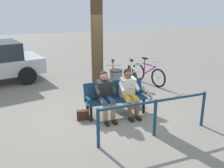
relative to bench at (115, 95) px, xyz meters
The scene contains 11 objects.
ground_plane 0.54m from the bench, ahead, with size 40.00×40.00×0.00m, color slate.
bench is the anchor object (origin of this frame).
person_reading 0.39m from the bench, 152.48° to the left, with size 0.49×0.77×1.20m.
person_companion 0.39m from the bench, 26.83° to the left, with size 0.49×0.77×1.20m.
handbag 0.97m from the bench, ahead, with size 0.30×0.14×0.24m, color #3F1E14.
tree_trunk 1.74m from the bench, 85.31° to the right, with size 0.34×0.34×3.55m, color #4C3823.
litter_bin 1.24m from the bench, 112.42° to the right, with size 0.40×0.40×0.87m.
bicycle_green 2.88m from the bench, 135.30° to the right, with size 0.63×1.62×0.94m.
bicycle_purple 2.35m from the bench, 125.67° to the right, with size 0.57×1.64×0.94m.
bicycle_black 2.22m from the bench, 109.05° to the right, with size 0.69×1.59×0.94m.
railing_fence 1.47m from the bench, 105.37° to the left, with size 2.67×0.14×0.85m.
Camera 1 is at (2.02, 5.74, 2.78)m, focal length 40.41 mm.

